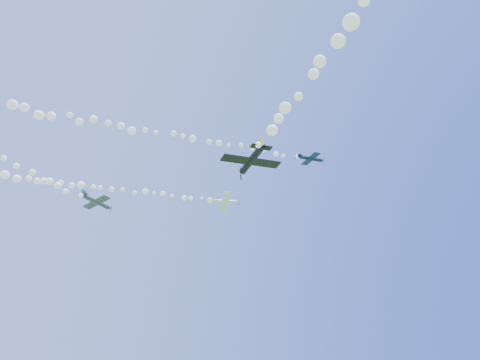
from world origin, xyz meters
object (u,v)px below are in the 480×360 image
plane_white (225,201)px  plane_black (251,160)px  plane_grey (96,202)px  plane_navy (310,159)px

plane_white → plane_black: plane_white is taller
plane_grey → plane_navy: bearing=-58.2°
plane_white → plane_grey: 30.68m
plane_black → plane_white: bearing=-14.9°
plane_navy → plane_white: bearing=113.7°
plane_white → plane_navy: (5.30, -27.10, -2.92)m
plane_navy → plane_black: plane_navy is taller
plane_navy → plane_grey: plane_navy is taller
plane_grey → plane_white: bearing=-18.9°
plane_white → plane_grey: (-29.28, -1.35, -9.07)m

